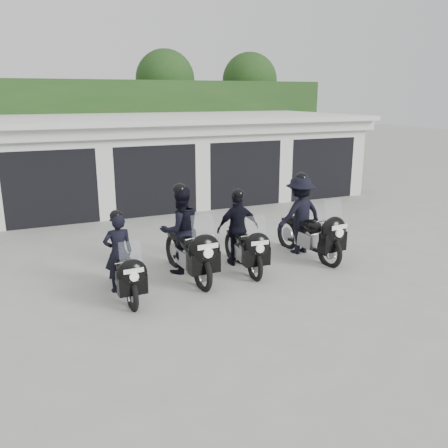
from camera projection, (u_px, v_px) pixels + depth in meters
name	position (u px, v px, depth m)	size (l,w,h in m)	color
ground	(228.00, 272.00, 10.23)	(80.00, 80.00, 0.00)	#9A9A95
garage_block	(136.00, 160.00, 16.97)	(16.40, 6.80, 2.96)	silver
background_vegetation	(117.00, 116.00, 21.05)	(20.00, 3.90, 5.80)	#1B3D16
police_bike_a	(122.00, 263.00, 8.86)	(0.60, 1.92, 1.67)	black
police_bike_b	(184.00, 236.00, 9.87)	(0.95, 2.30, 2.00)	black
police_bike_c	(241.00, 234.00, 10.37)	(1.00, 2.05, 1.78)	black
police_bike_d	(304.00, 220.00, 11.14)	(1.27, 2.31, 2.01)	black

